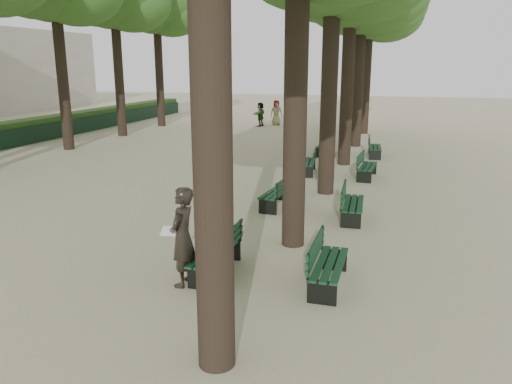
# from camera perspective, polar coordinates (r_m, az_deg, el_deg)

# --- Properties ---
(ground) EXTENTS (120.00, 120.00, 0.00)m
(ground) POSITION_cam_1_polar(r_m,az_deg,el_deg) (9.60, -8.69, -11.04)
(ground) COLOR tan
(ground) RESTS_ON ground
(bench_left_0) EXTENTS (0.58, 1.80, 0.92)m
(bench_left_0) POSITION_cam_1_polar(r_m,az_deg,el_deg) (10.13, -4.65, -7.84)
(bench_left_0) COLOR black
(bench_left_0) RESTS_ON ground
(bench_left_1) EXTENTS (0.72, 1.84, 0.92)m
(bench_left_1) POSITION_cam_1_polar(r_m,az_deg,el_deg) (14.67, 2.37, -0.70)
(bench_left_1) COLOR black
(bench_left_1) RESTS_ON ground
(bench_left_2) EXTENTS (0.79, 1.86, 0.92)m
(bench_left_2) POSITION_cam_1_polar(r_m,az_deg,el_deg) (19.30, 5.90, 2.92)
(bench_left_2) COLOR black
(bench_left_2) RESTS_ON ground
(bench_left_3) EXTENTS (0.57, 1.80, 0.92)m
(bench_left_3) POSITION_cam_1_polar(r_m,az_deg,el_deg) (23.42, 7.84, 4.90)
(bench_left_3) COLOR black
(bench_left_3) RESTS_ON ground
(bench_right_0) EXTENTS (0.58, 1.80, 0.92)m
(bench_right_0) POSITION_cam_1_polar(r_m,az_deg,el_deg) (9.65, 8.31, -9.11)
(bench_right_0) COLOR black
(bench_right_0) RESTS_ON ground
(bench_right_1) EXTENTS (0.67, 1.83, 0.92)m
(bench_right_1) POSITION_cam_1_polar(r_m,az_deg,el_deg) (13.75, 10.97, -2.00)
(bench_right_1) COLOR black
(bench_right_1) RESTS_ON ground
(bench_right_2) EXTENTS (0.67, 1.83, 0.92)m
(bench_right_2) POSITION_cam_1_polar(r_m,az_deg,el_deg) (18.82, 12.58, 2.35)
(bench_right_2) COLOR black
(bench_right_2) RESTS_ON ground
(bench_right_3) EXTENTS (0.72, 1.84, 0.92)m
(bench_right_3) POSITION_cam_1_polar(r_m,az_deg,el_deg) (23.28, 13.41, 4.59)
(bench_right_3) COLOR black
(bench_right_3) RESTS_ON ground
(man_with_map) EXTENTS (0.63, 0.78, 1.92)m
(man_with_map) POSITION_cam_1_polar(r_m,az_deg,el_deg) (9.47, -8.40, -5.09)
(man_with_map) COLOR black
(man_with_map) RESTS_ON ground
(pedestrian_e) EXTENTS (0.61, 1.51, 1.60)m
(pedestrian_e) POSITION_cam_1_polar(r_m,az_deg,el_deg) (33.96, 0.50, 8.87)
(pedestrian_e) COLOR #262628
(pedestrian_e) RESTS_ON ground
(pedestrian_d) EXTENTS (0.89, 0.71, 1.70)m
(pedestrian_d) POSITION_cam_1_polar(r_m,az_deg,el_deg) (34.62, 2.34, 9.05)
(pedestrian_d) COLOR #262628
(pedestrian_d) RESTS_ON ground
(pedestrian_a) EXTENTS (0.53, 0.87, 1.67)m
(pedestrian_a) POSITION_cam_1_polar(r_m,az_deg,el_deg) (32.84, -5.70, 8.67)
(pedestrian_a) COLOR #262628
(pedestrian_a) RESTS_ON ground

